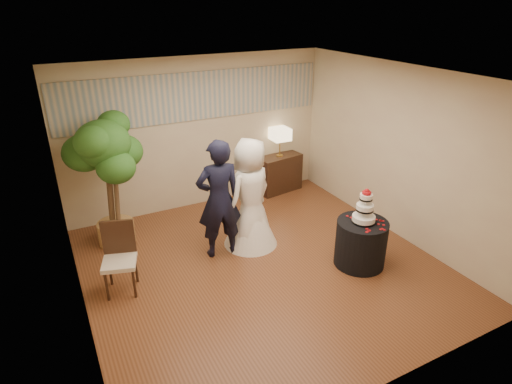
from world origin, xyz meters
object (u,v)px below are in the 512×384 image
cake_table (361,243)px  ficus_tree (109,182)px  bride (250,194)px  side_chair (119,260)px  wedding_cake (365,206)px  groom (219,200)px  table_lamp (280,142)px  console (279,173)px

cake_table → ficus_tree: 3.97m
bride → cake_table: (1.19, -1.29, -0.54)m
bride → side_chair: bride is taller
wedding_cake → groom: bearing=144.8°
table_lamp → side_chair: size_ratio=0.58×
console → table_lamp: size_ratio=1.58×
cake_table → table_lamp: bearing=84.3°
cake_table → ficus_tree: (-3.14, 2.32, 0.73)m
groom → bride: 0.56m
cake_table → ficus_tree: ficus_tree is taller
cake_table → side_chair: size_ratio=0.76×
bride → wedding_cake: size_ratio=3.37×
ficus_tree → cake_table: bearing=-36.5°
groom → ficus_tree: size_ratio=0.86×
groom → table_lamp: bearing=-134.3°
bride → cake_table: bearing=110.3°
table_lamp → ficus_tree: size_ratio=0.27×
ficus_tree → bride: bearing=-28.1°
table_lamp → ficus_tree: 3.47m
wedding_cake → cake_table: bearing=0.0°
cake_table → side_chair: bearing=163.6°
cake_table → ficus_tree: size_ratio=0.35×
bride → console: 2.25m
cake_table → ficus_tree: bearing=143.5°
groom → console: bearing=-134.3°
groom → console: groom is taller
table_lamp → bride: bearing=-132.5°
bride → ficus_tree: bearing=-50.7°
groom → side_chair: 1.66m
groom → console: 2.69m
table_lamp → ficus_tree: bearing=-170.4°
console → groom: bearing=-149.2°
cake_table → groom: bearing=144.8°
side_chair → groom: bearing=26.4°
bride → cake_table: 1.84m
cake_table → table_lamp: size_ratio=1.30×
bride → console: (1.48, 1.62, -0.51)m
groom → cake_table: 2.22m
groom → cake_table: bearing=151.1°
console → ficus_tree: size_ratio=0.42×
bride → groom: bearing=-17.1°
groom → table_lamp: groom is taller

